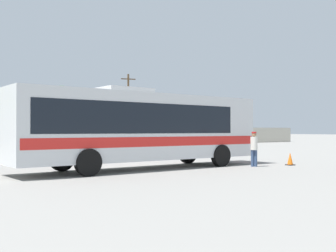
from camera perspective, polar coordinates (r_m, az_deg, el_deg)
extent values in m
plane|color=gray|center=(28.64, -12.66, -4.05)|extent=(300.00, 300.00, 0.00)
cube|color=#B2AD9E|center=(44.07, -19.95, -1.43)|extent=(80.00, 0.30, 2.14)
cube|color=silver|center=(18.67, -3.53, -0.11)|extent=(12.11, 3.50, 2.89)
cube|color=black|center=(18.35, -5.08, 0.99)|extent=(9.97, 3.35, 1.27)
cube|color=red|center=(18.67, -3.53, -2.06)|extent=(11.88, 3.50, 0.41)
cube|color=#19212D|center=(22.58, 9.17, 1.13)|extent=(0.22, 2.29, 1.51)
cube|color=red|center=(22.59, 9.19, -2.98)|extent=(0.26, 2.50, 0.69)
cube|color=#B2B2B2|center=(18.26, -5.87, 4.83)|extent=(2.30, 1.57, 0.24)
cylinder|color=black|center=(21.92, 2.73, -3.77)|extent=(1.06, 0.38, 1.04)
cylinder|color=black|center=(20.11, 7.25, -4.04)|extent=(1.06, 0.38, 1.04)
cylinder|color=black|center=(18.21, -14.36, -4.39)|extent=(1.06, 0.38, 1.04)
cylinder|color=black|center=(15.99, -10.89, -4.92)|extent=(1.06, 0.38, 1.04)
cylinder|color=#33476B|center=(20.29, 11.50, -4.35)|extent=(0.15, 0.15, 0.80)
cylinder|color=#33476B|center=(20.29, 11.92, -4.35)|extent=(0.15, 0.15, 0.80)
cylinder|color=silver|center=(20.25, 11.71, -2.34)|extent=(0.47, 0.47, 0.63)
sphere|color=#8C6647|center=(20.24, 11.70, -1.14)|extent=(0.22, 0.22, 0.22)
cylinder|color=red|center=(20.24, 11.70, -0.87)|extent=(0.23, 0.23, 0.06)
cylinder|color=#4C3823|center=(51.33, -5.47, 2.29)|extent=(0.24, 0.24, 8.66)
cube|color=#473321|center=(51.66, -5.47, 6.43)|extent=(1.77, 0.57, 0.12)
cylinder|color=brown|center=(47.41, -21.53, -1.30)|extent=(0.32, 0.32, 2.25)
ellipsoid|color=#2D6628|center=(47.44, -21.52, 1.73)|extent=(3.96, 3.96, 3.37)
cylinder|color=brown|center=(48.16, -14.47, -0.48)|extent=(0.32, 0.32, 3.65)
ellipsoid|color=#2D6628|center=(48.28, -14.46, 3.36)|extent=(4.02, 4.02, 3.41)
cube|color=black|center=(21.54, 16.40, -5.13)|extent=(0.36, 0.36, 0.04)
cone|color=orange|center=(21.52, 16.39, -4.28)|extent=(0.28, 0.28, 0.60)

